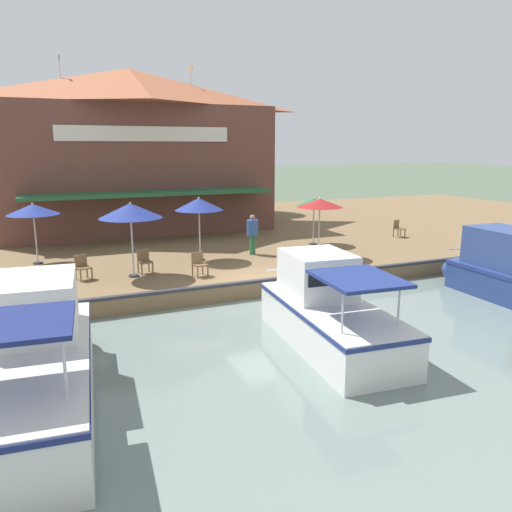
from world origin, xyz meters
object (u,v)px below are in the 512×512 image
object	(u,v)px
waterfront_restaurant	(132,149)
person_at_quay_edge	(252,230)
patio_umbrella_mid_patio_right	(33,209)
cafe_chair_under_first_umbrella	(398,228)
cafe_chair_beside_entrance	(82,266)
motorboat_mid_row	(35,358)
patio_umbrella_back_row	(130,211)
patio_umbrella_by_entrance	(314,202)
patio_umbrella_mid_patio_left	(199,204)
patio_umbrella_near_quay_edge	(320,203)
motorboat_distant_upstream	(509,272)
cafe_chair_back_row_seat	(144,260)
motorboat_fourth_along	(321,309)
cafe_chair_mid_patio	(199,263)
tree_downstream_bank	(225,136)

from	to	relation	value
waterfront_restaurant	person_at_quay_edge	bearing A→B (deg)	18.87
patio_umbrella_mid_patio_right	cafe_chair_under_first_umbrella	xyz separation A→B (m)	(0.82, 16.64, -1.64)
cafe_chair_beside_entrance	motorboat_mid_row	bearing A→B (deg)	-11.62
patio_umbrella_back_row	patio_umbrella_by_entrance	distance (m)	9.07
patio_umbrella_mid_patio_left	cafe_chair_beside_entrance	distance (m)	5.04
patio_umbrella_near_quay_edge	patio_umbrella_mid_patio_left	distance (m)	4.84
person_at_quay_edge	motorboat_distant_upstream	distance (m)	9.71
cafe_chair_beside_entrance	motorboat_distant_upstream	world-z (taller)	motorboat_distant_upstream
cafe_chair_under_first_umbrella	cafe_chair_back_row_seat	xyz separation A→B (m)	(2.30, -13.11, 0.00)
cafe_chair_beside_entrance	cafe_chair_under_first_umbrella	distance (m)	15.40
patio_umbrella_back_row	motorboat_fourth_along	size ratio (longest dim) A/B	0.42
patio_umbrella_near_quay_edge	patio_umbrella_by_entrance	world-z (taller)	patio_umbrella_near_quay_edge
cafe_chair_mid_patio	patio_umbrella_mid_patio_left	bearing A→B (deg)	162.19
cafe_chair_under_first_umbrella	patio_umbrella_mid_patio_right	bearing A→B (deg)	-92.81
patio_umbrella_by_entrance	cafe_chair_beside_entrance	bearing A→B (deg)	-77.30
patio_umbrella_near_quay_edge	patio_umbrella_back_row	size ratio (longest dim) A/B	0.94
waterfront_restaurant	tree_downstream_bank	bearing A→B (deg)	119.93
patio_umbrella_mid_patio_left	cafe_chair_under_first_umbrella	xyz separation A→B (m)	(-1.10, 10.68, -1.77)
patio_umbrella_by_entrance	person_at_quay_edge	xyz separation A→B (m)	(0.88, -3.43, -0.91)
patio_umbrella_near_quay_edge	person_at_quay_edge	distance (m)	3.01
patio_umbrella_mid_patio_right	motorboat_distant_upstream	world-z (taller)	patio_umbrella_mid_patio_right
cafe_chair_mid_patio	cafe_chair_back_row_seat	bearing A→B (deg)	-125.23
person_at_quay_edge	motorboat_distant_upstream	world-z (taller)	motorboat_distant_upstream
cafe_chair_beside_entrance	cafe_chair_back_row_seat	xyz separation A→B (m)	(-0.04, 2.11, 0.00)
cafe_chair_back_row_seat	waterfront_restaurant	bearing A→B (deg)	171.45
motorboat_distant_upstream	tree_downstream_bank	world-z (taller)	tree_downstream_bank
waterfront_restaurant	patio_umbrella_back_row	size ratio (longest dim) A/B	5.47
cafe_chair_beside_entrance	motorboat_mid_row	size ratio (longest dim) A/B	0.12
cafe_chair_under_first_umbrella	patio_umbrella_by_entrance	bearing A→B (deg)	-89.89
motorboat_fourth_along	cafe_chair_back_row_seat	bearing A→B (deg)	-153.50
patio_umbrella_mid_patio_right	motorboat_mid_row	size ratio (longest dim) A/B	0.33
patio_umbrella_mid_patio_right	person_at_quay_edge	distance (m)	8.57
patio_umbrella_mid_patio_right	cafe_chair_under_first_umbrella	world-z (taller)	patio_umbrella_mid_patio_right
patio_umbrella_near_quay_edge	motorboat_mid_row	world-z (taller)	patio_umbrella_near_quay_edge
cafe_chair_beside_entrance	patio_umbrella_mid_patio_right	bearing A→B (deg)	-155.81
patio_umbrella_near_quay_edge	motorboat_fourth_along	distance (m)	7.78
cafe_chair_mid_patio	tree_downstream_bank	size ratio (longest dim) A/B	0.12
patio_umbrella_by_entrance	patio_umbrella_near_quay_edge	bearing A→B (deg)	-25.02
patio_umbrella_by_entrance	motorboat_distant_upstream	size ratio (longest dim) A/B	0.39
waterfront_restaurant	cafe_chair_beside_entrance	size ratio (longest dim) A/B	16.81
patio_umbrella_mid_patio_right	cafe_chair_under_first_umbrella	size ratio (longest dim) A/B	2.78
cafe_chair_under_first_umbrella	person_at_quay_edge	bearing A→B (deg)	-83.89
patio_umbrella_back_row	patio_umbrella_by_entrance	xyz separation A→B (m)	(-2.62, 8.67, -0.35)
cafe_chair_mid_patio	motorboat_fourth_along	size ratio (longest dim) A/B	0.14
motorboat_distant_upstream	cafe_chair_mid_patio	bearing A→B (deg)	-117.18
cafe_chair_beside_entrance	person_at_quay_edge	size ratio (longest dim) A/B	0.51
cafe_chair_back_row_seat	tree_downstream_bank	bearing A→B (deg)	150.04
waterfront_restaurant	cafe_chair_under_first_umbrella	world-z (taller)	waterfront_restaurant
patio_umbrella_mid_patio_left	cafe_chair_back_row_seat	xyz separation A→B (m)	(1.20, -2.44, -1.77)
cafe_chair_mid_patio	motorboat_distant_upstream	distance (m)	10.53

